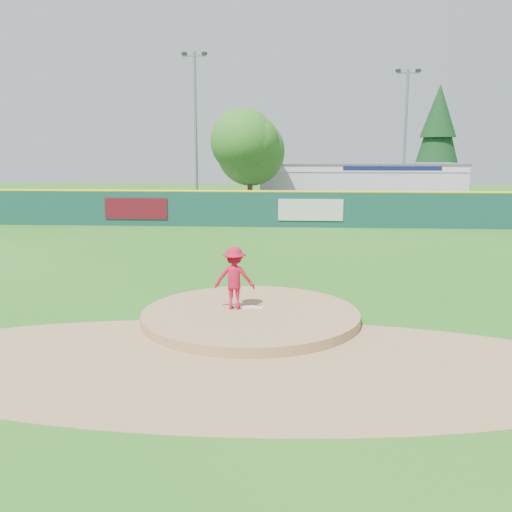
# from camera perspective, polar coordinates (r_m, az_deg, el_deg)

# --- Properties ---
(ground) EXTENTS (120.00, 120.00, 0.00)m
(ground) POSITION_cam_1_polar(r_m,az_deg,el_deg) (14.55, -0.55, -6.48)
(ground) COLOR #286B19
(ground) RESTS_ON ground
(pitchers_mound) EXTENTS (5.50, 5.50, 0.50)m
(pitchers_mound) POSITION_cam_1_polar(r_m,az_deg,el_deg) (14.55, -0.55, -6.48)
(pitchers_mound) COLOR #9E774C
(pitchers_mound) RESTS_ON ground
(pitching_rubber) EXTENTS (0.60, 0.15, 0.04)m
(pitching_rubber) POSITION_cam_1_polar(r_m,az_deg,el_deg) (14.77, -0.46, -5.14)
(pitching_rubber) COLOR white
(pitching_rubber) RESTS_ON pitchers_mound
(infield_dirt_arc) EXTENTS (15.40, 15.40, 0.01)m
(infield_dirt_arc) POSITION_cam_1_polar(r_m,az_deg,el_deg) (11.73, -1.71, -10.72)
(infield_dirt_arc) COLOR #9E774C
(infield_dirt_arc) RESTS_ON ground
(parking_lot) EXTENTS (44.00, 16.00, 0.02)m
(parking_lot) POSITION_cam_1_polar(r_m,az_deg,el_deg) (41.11, 2.40, 4.57)
(parking_lot) COLOR #38383A
(parking_lot) RESTS_ON ground
(pitcher) EXTENTS (1.05, 0.62, 1.60)m
(pitcher) POSITION_cam_1_polar(r_m,az_deg,el_deg) (14.55, -2.17, -2.21)
(pitcher) COLOR #BB102F
(pitcher) RESTS_ON pitchers_mound
(van) EXTENTS (4.90, 3.08, 1.26)m
(van) POSITION_cam_1_polar(r_m,az_deg,el_deg) (38.61, -2.33, 5.14)
(van) COLOR white
(van) RESTS_ON parking_lot
(pool_building_grp) EXTENTS (15.20, 8.20, 3.31)m
(pool_building_grp) POSITION_cam_1_polar(r_m,az_deg,el_deg) (46.21, 10.11, 7.13)
(pool_building_grp) COLOR silver
(pool_building_grp) RESTS_ON ground
(fence_banners) EXTENTS (13.50, 0.04, 1.20)m
(fence_banners) POSITION_cam_1_polar(r_m,az_deg,el_deg) (32.22, -3.38, 4.69)
(fence_banners) COLOR #5A0C17
(fence_banners) RESTS_ON ground
(playground_slide) EXTENTS (0.98, 2.75, 1.52)m
(playground_slide) POSITION_cam_1_polar(r_m,az_deg,el_deg) (38.54, -17.85, 4.81)
(playground_slide) COLOR blue
(playground_slide) RESTS_ON ground
(outfield_fence) EXTENTS (40.00, 0.14, 2.07)m
(outfield_fence) POSITION_cam_1_polar(r_m,az_deg,el_deg) (32.05, 1.97, 4.83)
(outfield_fence) COLOR #133E38
(outfield_fence) RESTS_ON ground
(deciduous_tree) EXTENTS (5.60, 5.60, 7.36)m
(deciduous_tree) POSITION_cam_1_polar(r_m,az_deg,el_deg) (39.00, -0.62, 10.94)
(deciduous_tree) COLOR #382314
(deciduous_tree) RESTS_ON ground
(conifer_tree) EXTENTS (4.40, 4.40, 9.50)m
(conifer_tree) POSITION_cam_1_polar(r_m,az_deg,el_deg) (51.29, 17.73, 11.45)
(conifer_tree) COLOR #382314
(conifer_tree) RESTS_ON ground
(light_pole_left) EXTENTS (1.75, 0.25, 11.00)m
(light_pole_left) POSITION_cam_1_polar(r_m,az_deg,el_deg) (41.53, -6.05, 12.93)
(light_pole_left) COLOR gray
(light_pole_left) RESTS_ON ground
(light_pole_right) EXTENTS (1.75, 0.25, 10.00)m
(light_pole_right) POSITION_cam_1_polar(r_m,az_deg,el_deg) (43.62, 14.70, 11.86)
(light_pole_right) COLOR gray
(light_pole_right) RESTS_ON ground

